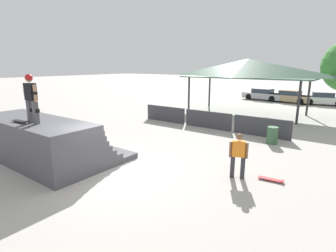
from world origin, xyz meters
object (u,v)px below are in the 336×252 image
Objects in this scene: parked_car_white at (323,99)px; parked_car_tan at (291,97)px; parked_car_silver at (263,95)px; skateboard_on_deck at (20,121)px; bystander_walking at (238,154)px; skateboard_on_ground at (272,179)px; trash_bin at (272,135)px; skater_on_deck at (31,95)px.

parked_car_tan is at bearing 173.96° from parked_car_white.
skateboard_on_deck is at bearing -84.01° from parked_car_silver.
parked_car_silver is (-5.63, 21.48, -0.28)m from bystander_walking.
parked_car_tan is at bearing 95.41° from skateboard_on_ground.
skateboard_on_deck is at bearing -116.13° from parked_car_white.
parked_car_tan is at bearing 0.79° from parked_car_silver.
trash_bin is 0.19× the size of parked_car_silver.
trash_bin is at bearing -62.73° from parked_car_silver.
trash_bin is (6.27, 8.52, -2.34)m from skater_on_deck.
parked_car_white is (6.67, 24.88, -2.16)m from skater_on_deck.
trash_bin is 17.45m from parked_car_silver.
trash_bin is at bearing -71.94° from parked_car_tan.
skateboard_on_deck is 11.18m from trash_bin.
skater_on_deck is 25.05m from parked_car_tan.
bystander_walking is 4.93m from trash_bin.
skater_on_deck is at bearing 19.06° from skateboard_on_deck.
skater_on_deck is 8.94m from skateboard_on_ground.
skateboard_on_ground is 20.97m from parked_car_tan.
parked_car_silver is at bearing -95.34° from bystander_walking.
bystander_walking is 0.34× the size of parked_car_silver.
parked_car_white is at bearing -110.67° from bystander_walking.
bystander_walking is 21.27m from parked_car_white.
skateboard_on_deck is 0.97× the size of skateboard_on_ground.
skateboard_on_deck is 26.17m from parked_car_white.
skateboard_on_ground is at bearing -97.87° from parked_car_white.
skateboard_on_deck is at bearing -90.57° from parked_car_tan.
parked_car_tan is at bearing -102.74° from bystander_walking.
trash_bin is at bearing 46.69° from skateboard_on_deck.
skater_on_deck is 25.20m from parked_car_silver.
parked_car_silver reaches higher than trash_bin.
parked_car_tan is at bearing 98.91° from trash_bin.
parked_car_white is at bearing 6.92° from parked_car_silver.
skateboard_on_ground is 22.10m from parked_car_silver.
parked_car_white is at bearing 87.35° from skateboard_on_ground.
parked_car_tan is at bearing 74.78° from skateboard_on_deck.
parked_car_silver is (0.80, 25.10, -2.16)m from skater_on_deck.
skateboard_on_deck is 9.27m from skateboard_on_ground.
trash_bin is 16.37m from parked_car_white.
bystander_walking reaches higher than parked_car_white.
parked_car_white is at bearing 88.59° from trash_bin.
parked_car_tan is (4.27, 24.92, -1.20)m from skateboard_on_deck.
bystander_walking is 22.21m from parked_car_silver.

